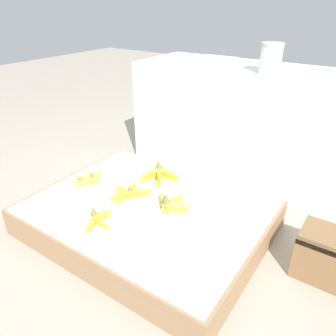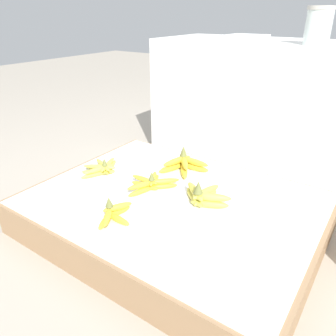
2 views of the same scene
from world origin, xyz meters
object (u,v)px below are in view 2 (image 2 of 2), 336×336
at_px(banana_bunch_middle_midright, 203,196).
at_px(banana_bunch_middle_midleft, 151,183).
at_px(banana_bunch_front_midleft, 113,214).
at_px(banana_bunch_middle_left, 102,168).
at_px(glass_jar, 318,26).
at_px(banana_bunch_back_midleft, 184,164).
at_px(foam_tray_white, 247,36).

bearing_deg(banana_bunch_middle_midright, banana_bunch_middle_midleft, -175.39).
height_order(banana_bunch_front_midleft, banana_bunch_middle_left, banana_bunch_front_midleft).
height_order(banana_bunch_front_midleft, glass_jar, glass_jar).
height_order(banana_bunch_middle_left, banana_bunch_back_midleft, banana_bunch_back_midleft).
distance_m(banana_bunch_front_midleft, banana_bunch_middle_midleft, 0.27).
height_order(banana_bunch_middle_midleft, banana_bunch_back_midleft, banana_bunch_back_midleft).
bearing_deg(glass_jar, foam_tray_white, 151.90).
bearing_deg(banana_bunch_middle_midleft, glass_jar, 62.03).
relative_size(banana_bunch_middle_midleft, banana_bunch_back_midleft, 1.13).
distance_m(banana_bunch_front_midleft, foam_tray_white, 1.38).
bearing_deg(banana_bunch_front_midleft, foam_tray_white, 92.92).
relative_size(banana_bunch_front_midleft, banana_bunch_middle_midleft, 0.79).
xyz_separation_m(banana_bunch_middle_midright, banana_bunch_back_midleft, (-0.22, 0.21, -0.00)).
xyz_separation_m(banana_bunch_middle_left, banana_bunch_middle_midright, (0.53, 0.03, 0.01)).
bearing_deg(banana_bunch_middle_left, banana_bunch_front_midleft, -39.32).
distance_m(banana_bunch_middle_left, banana_bunch_back_midleft, 0.39).
xyz_separation_m(glass_jar, foam_tray_white, (-0.44, 0.23, -0.08)).
distance_m(glass_jar, foam_tray_white, 0.50).
xyz_separation_m(banana_bunch_front_midleft, glass_jar, (0.38, 1.03, 0.61)).
bearing_deg(foam_tray_white, banana_bunch_middle_midleft, -88.00).
relative_size(banana_bunch_front_midleft, glass_jar, 1.08).
relative_size(banana_bunch_front_midleft, foam_tray_white, 0.83).
xyz_separation_m(banana_bunch_middle_midright, foam_tray_white, (-0.28, 0.98, 0.53)).
bearing_deg(foam_tray_white, banana_bunch_middle_left, -104.09).
bearing_deg(banana_bunch_front_midleft, glass_jar, 70.01).
bearing_deg(banana_bunch_middle_left, glass_jar, 48.10).
relative_size(banana_bunch_front_midleft, banana_bunch_middle_left, 0.75).
distance_m(banana_bunch_back_midleft, foam_tray_white, 0.93).
bearing_deg(banana_bunch_front_midleft, banana_bunch_middle_midleft, 96.32).
bearing_deg(banana_bunch_middle_midright, banana_bunch_middle_left, -176.91).
height_order(banana_bunch_front_midleft, foam_tray_white, foam_tray_white).
xyz_separation_m(banana_bunch_middle_midleft, banana_bunch_back_midleft, (0.02, 0.23, 0.01)).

